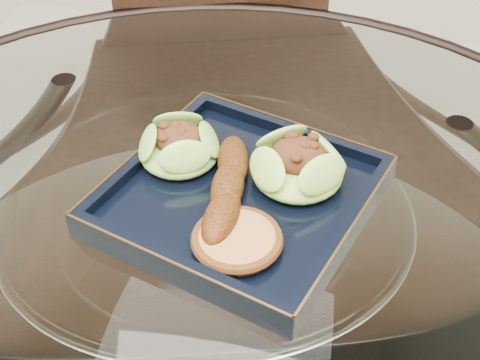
# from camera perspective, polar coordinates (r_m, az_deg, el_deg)

# --- Properties ---
(dining_table) EXTENTS (1.13, 1.13, 0.77)m
(dining_table) POSITION_cam_1_polar(r_m,az_deg,el_deg) (0.85, -2.44, -12.82)
(dining_table) COLOR white
(dining_table) RESTS_ON ground
(dining_chair) EXTENTS (0.49, 0.49, 0.90)m
(dining_chair) POSITION_cam_1_polar(r_m,az_deg,el_deg) (1.24, -0.90, 1.84)
(dining_chair) COLOR black
(dining_chair) RESTS_ON ground
(navy_plate) EXTENTS (0.34, 0.34, 0.02)m
(navy_plate) POSITION_cam_1_polar(r_m,az_deg,el_deg) (0.76, -0.00, -1.72)
(navy_plate) COLOR black
(navy_plate) RESTS_ON dining_table
(lettuce_wrap_left) EXTENTS (0.10, 0.10, 0.03)m
(lettuce_wrap_left) POSITION_cam_1_polar(r_m,az_deg,el_deg) (0.79, -5.21, 2.68)
(lettuce_wrap_left) COLOR #5EA830
(lettuce_wrap_left) RESTS_ON navy_plate
(lettuce_wrap_right) EXTENTS (0.13, 0.13, 0.04)m
(lettuce_wrap_right) POSITION_cam_1_polar(r_m,az_deg,el_deg) (0.76, 4.95, 1.04)
(lettuce_wrap_right) COLOR #74AE32
(lettuce_wrap_right) RESTS_ON navy_plate
(roasted_plantain) EXTENTS (0.05, 0.17, 0.03)m
(roasted_plantain) POSITION_cam_1_polar(r_m,az_deg,el_deg) (0.73, -1.08, -0.62)
(roasted_plantain) COLOR #652C0A
(roasted_plantain) RESTS_ON navy_plate
(crumb_patty) EXTENTS (0.10, 0.10, 0.02)m
(crumb_patty) POSITION_cam_1_polar(r_m,az_deg,el_deg) (0.69, -0.26, -5.22)
(crumb_patty) COLOR #BD753F
(crumb_patty) RESTS_ON navy_plate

